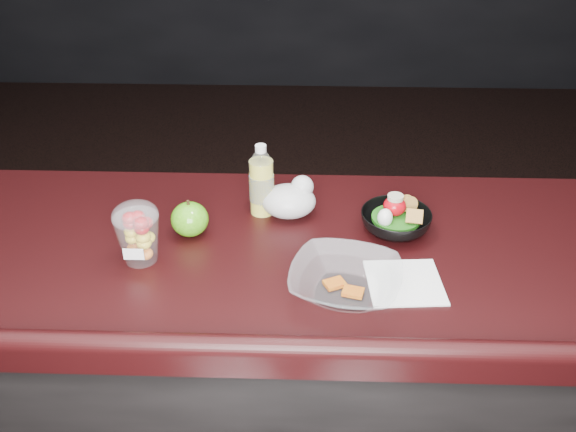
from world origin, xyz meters
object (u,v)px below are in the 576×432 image
at_px(lemonade_bottle, 262,185).
at_px(snack_bowl, 395,220).
at_px(green_apple, 190,219).
at_px(fruit_cup, 138,232).
at_px(takeout_bowl, 345,281).

height_order(lemonade_bottle, snack_bowl, lemonade_bottle).
bearing_deg(lemonade_bottle, green_apple, -147.54).
height_order(fruit_cup, green_apple, fruit_cup).
relative_size(fruit_cup, snack_bowl, 0.85).
height_order(fruit_cup, takeout_bowl, fruit_cup).
bearing_deg(fruit_cup, lemonade_bottle, 39.13).
xyz_separation_m(lemonade_bottle, takeout_bowl, (0.20, -0.31, -0.05)).
xyz_separation_m(snack_bowl, takeout_bowl, (-0.13, -0.24, -0.00)).
bearing_deg(takeout_bowl, lemonade_bottle, 122.07).
distance_m(lemonade_bottle, green_apple, 0.20).
distance_m(lemonade_bottle, fruit_cup, 0.34).
bearing_deg(green_apple, snack_bowl, 3.25).
bearing_deg(takeout_bowl, green_apple, 150.04).
height_order(fruit_cup, snack_bowl, fruit_cup).
distance_m(lemonade_bottle, snack_bowl, 0.34).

